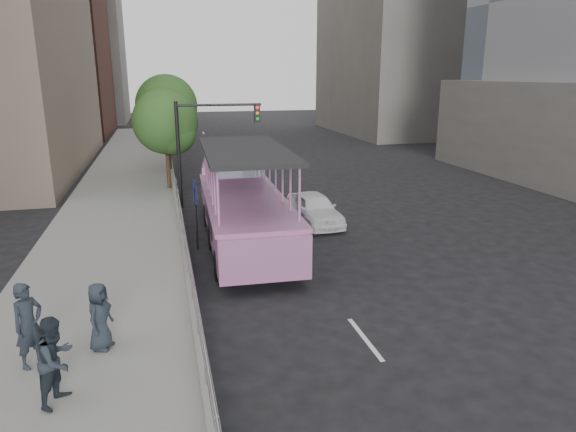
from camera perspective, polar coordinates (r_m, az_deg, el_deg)
name	(u,v)px	position (r m, az deg, el deg)	size (l,w,h in m)	color
ground	(305,309)	(14.82, 1.95, -10.29)	(160.00, 160.00, 0.00)	black
sidewalk	(118,222)	(23.77, -18.35, -0.65)	(5.50, 80.00, 0.30)	gray
kerb_wall	(189,277)	(15.99, -10.94, -6.69)	(0.24, 30.00, 0.36)	#A6A6A1
guardrail	(188,257)	(15.76, -11.06, -4.46)	(0.07, 22.00, 0.71)	silver
duck_boat	(241,203)	(20.77, -5.23, 1.48)	(3.23, 11.71, 3.86)	black
car	(314,209)	(22.69, 2.92, 0.83)	(1.66, 4.12, 1.41)	white
pedestrian_near	(29,325)	(12.52, -26.88, -10.76)	(0.70, 0.46, 1.92)	#272F3A
pedestrian_mid	(56,360)	(11.06, -24.34, -14.38)	(0.87, 0.68, 1.78)	#272F3A
pedestrian_far	(100,316)	(12.70, -20.21, -10.42)	(0.79, 0.51, 1.61)	#272F3A
parking_sign	(196,206)	(19.42, -10.21, 1.05)	(0.12, 0.60, 2.66)	black
traffic_signal	(203,137)	(25.57, -9.46, 8.69)	(4.20, 0.32, 5.20)	black
street_tree_near	(167,124)	(28.87, -13.26, 9.90)	(3.52, 3.52, 5.72)	#382419
street_tree_far	(168,108)	(34.82, -13.16, 11.61)	(3.97, 3.97, 6.45)	#382419
midrise_brick	(7,7)	(62.83, -28.78, 19.73)	(18.00, 16.00, 26.00)	brown
midrise_stone_b	(60,46)	(77.89, -24.04, 16.87)	(16.00, 14.00, 20.00)	gray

